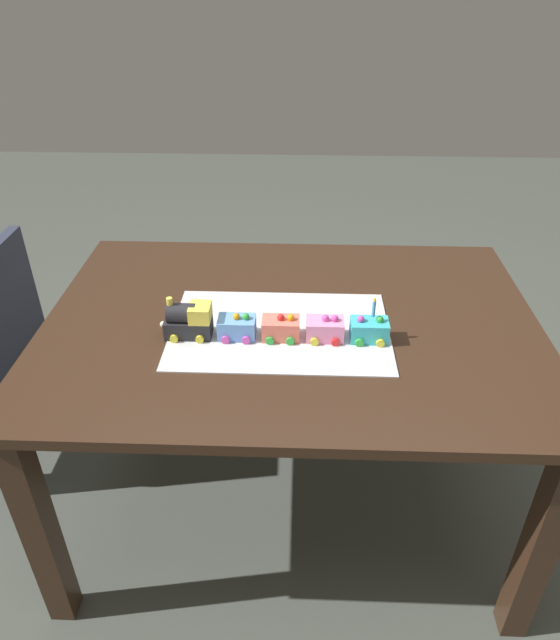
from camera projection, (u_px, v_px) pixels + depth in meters
ground_plane at (289, 495)px, 2.04m from camera, size 8.00×8.00×0.00m
dining_table at (291, 350)px, 1.69m from camera, size 1.40×1.00×0.74m
cake_board at (280, 330)px, 1.59m from camera, size 0.60×0.40×0.00m
cake_locomotive at (189, 320)px, 1.54m from camera, size 0.14×0.08×0.12m
cake_car_caboose_sky_blue at (237, 327)px, 1.54m from camera, size 0.10×0.08×0.07m
cake_car_gondola_coral at (281, 328)px, 1.54m from camera, size 0.10×0.08×0.07m
cake_car_hopper_bubblegum at (325, 329)px, 1.54m from camera, size 0.10×0.08×0.07m
cake_car_tanker_turquoise at (369, 330)px, 1.53m from camera, size 0.10×0.08×0.07m
birthday_candle at (374, 307)px, 1.49m from camera, size 0.01×0.01×0.06m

